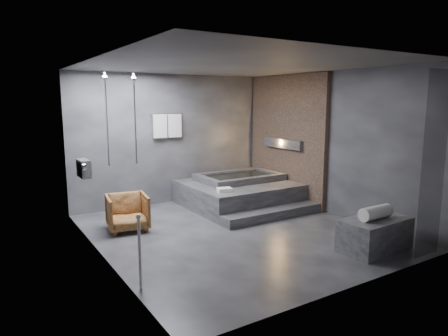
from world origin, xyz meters
TOP-DOWN VIEW (x-y plane):
  - room at (0.40, 0.24)m, footprint 5.00×5.04m
  - tub_deck at (1.05, 1.45)m, footprint 2.20×2.00m
  - tub_step at (1.05, 0.27)m, footprint 2.20×0.36m
  - concrete_bench at (1.31, -1.84)m, footprint 1.11×0.63m
  - driftwood_chair at (-1.54, 1.07)m, footprint 0.77×0.79m
  - rolled_towel at (1.28, -1.85)m, footprint 0.57×0.21m
  - deck_towel at (0.32, 0.86)m, footprint 0.31×0.26m

SIDE VIEW (x-z plane):
  - tub_step at x=1.05m, z-range 0.00..0.18m
  - concrete_bench at x=1.31m, z-range 0.00..0.49m
  - tub_deck at x=1.05m, z-range 0.00..0.50m
  - driftwood_chair at x=-1.54m, z-range 0.00..0.63m
  - deck_towel at x=0.32m, z-range 0.50..0.57m
  - rolled_towel at x=1.28m, z-range 0.49..0.69m
  - room at x=0.40m, z-range 0.32..3.14m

